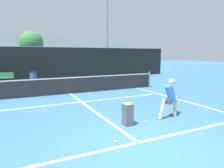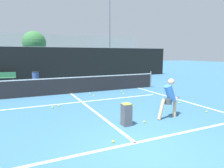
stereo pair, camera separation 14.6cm
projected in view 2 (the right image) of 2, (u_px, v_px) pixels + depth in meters
The scene contains 26 objects.
ground_plane at pixel (144, 150), 4.73m from camera, with size 100.00×100.00×0.00m, color teal.
court_baseline_near at pixel (136, 143), 5.09m from camera, with size 11.00×0.10×0.01m, color white.
court_service_line at pixel (82, 102), 9.44m from camera, with size 8.25×0.10×0.01m, color white.
court_center_mark at pixel (91, 109), 8.25m from camera, with size 0.10×7.04×0.01m, color white.
court_sideline_right at pixel (175, 99), 10.12m from camera, with size 0.10×8.04×0.01m, color white.
net at pixel (71, 85), 11.34m from camera, with size 11.09×0.09×1.07m.
fence_back at pixel (52, 64), 17.32m from camera, with size 24.00×0.06×2.85m.
player_practicing at pixel (169, 96), 6.99m from camera, with size 1.13×0.56×1.41m.
tennis_ball_scattered_0 at pixel (123, 94), 11.17m from camera, with size 0.07×0.07×0.07m, color #D1E033.
tennis_ball_scattered_1 at pixel (113, 142), 5.09m from camera, with size 0.07×0.07×0.07m, color #D1E033.
tennis_ball_scattered_2 at pixel (206, 112), 7.72m from camera, with size 0.07×0.07×0.07m, color #D1E033.
tennis_ball_scattered_3 at pixel (133, 106), 8.55m from camera, with size 0.07×0.07×0.07m, color #D1E033.
tennis_ball_scattered_4 at pixel (179, 103), 9.13m from camera, with size 0.07×0.07×0.07m, color #D1E033.
tennis_ball_scattered_5 at pixel (90, 94), 11.26m from camera, with size 0.07×0.07×0.07m, color #D1E033.
tennis_ball_scattered_7 at pixel (94, 96), 10.71m from camera, with size 0.07×0.07×0.07m, color #D1E033.
tennis_ball_scattered_8 at pixel (121, 91), 11.88m from camera, with size 0.07×0.07×0.07m, color #D1E033.
tennis_ball_scattered_9 at pixel (59, 106), 8.58m from camera, with size 0.07×0.07×0.07m, color #D1E033.
tennis_ball_scattered_10 at pixel (144, 122), 6.56m from camera, with size 0.07×0.07×0.07m, color #D1E033.
tennis_ball_scattered_11 at pixel (53, 107), 8.34m from camera, with size 0.07×0.07×0.07m, color #D1E033.
ball_hopper at pixel (126, 114), 6.29m from camera, with size 0.28×0.28×0.71m.
courtside_bench at pixel (3, 77), 15.23m from camera, with size 1.85×0.57×0.86m.
trash_bin at pixel (36, 77), 15.91m from camera, with size 0.54×0.54×0.86m.
parked_car at pixel (29, 70), 20.66m from camera, with size 1.74×3.98×1.48m.
floodlight_mast at pixel (110, 20), 23.91m from camera, with size 1.10×0.24×10.14m.
tree_west at pixel (34, 43), 25.43m from camera, with size 2.92×2.92×5.13m.
building_far at pixel (36, 51), 32.57m from camera, with size 36.00×2.40×5.31m, color #B2ADA3.
Camera 2 is at (-2.56, -3.72, 2.25)m, focal length 32.00 mm.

